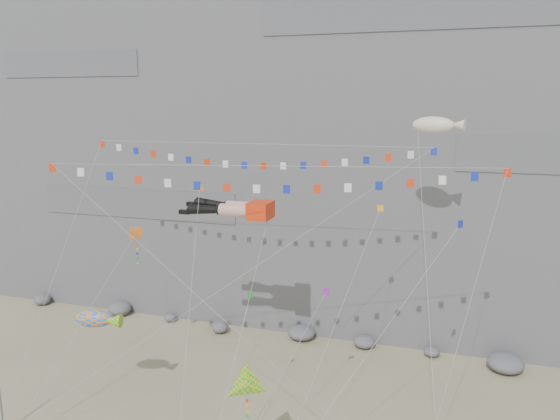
# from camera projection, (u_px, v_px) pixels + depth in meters

# --- Properties ---
(cliff) EXTENTS (80.00, 28.00, 50.00)m
(cliff) POSITION_uv_depth(u_px,v_px,m) (338.00, 77.00, 61.25)
(cliff) COLOR slate
(cliff) RESTS_ON ground
(talus_boulders) EXTENTS (60.00, 3.00, 1.20)m
(talus_boulders) POSITION_uv_depth(u_px,v_px,m) (301.00, 333.00, 51.92)
(talus_boulders) COLOR slate
(talus_boulders) RESTS_ON ground
(anchor_pole_left) EXTENTS (0.12, 0.12, 4.32)m
(anchor_pole_left) POSITION_uv_depth(u_px,v_px,m) (1.00, 403.00, 36.87)
(anchor_pole_left) COLOR slate
(anchor_pole_left) RESTS_ON ground
(legs_kite) EXTENTS (7.87, 15.94, 20.66)m
(legs_kite) POSITION_uv_depth(u_px,v_px,m) (236.00, 209.00, 40.41)
(legs_kite) COLOR red
(legs_kite) RESTS_ON ground
(flag_banner_upper) EXTENTS (26.82, 14.39, 27.07)m
(flag_banner_upper) POSITION_uv_depth(u_px,v_px,m) (253.00, 144.00, 41.83)
(flag_banner_upper) COLOR red
(flag_banner_upper) RESTS_ON ground
(flag_banner_lower) EXTENTS (28.14, 7.00, 21.13)m
(flag_banner_lower) POSITION_uv_depth(u_px,v_px,m) (272.00, 166.00, 34.25)
(flag_banner_lower) COLOR red
(flag_banner_lower) RESTS_ON ground
(harlequin_kite) EXTENTS (5.58, 10.61, 16.33)m
(harlequin_kite) POSITION_uv_depth(u_px,v_px,m) (136.00, 234.00, 40.96)
(harlequin_kite) COLOR red
(harlequin_kite) RESTS_ON ground
(fish_windsock) EXTENTS (4.48, 5.48, 8.53)m
(fish_windsock) POSITION_uv_depth(u_px,v_px,m) (95.00, 318.00, 39.03)
(fish_windsock) COLOR orange
(fish_windsock) RESTS_ON ground
(delta_kite) EXTENTS (2.51, 5.19, 8.15)m
(delta_kite) POSITION_uv_depth(u_px,v_px,m) (247.00, 385.00, 31.36)
(delta_kite) COLOR #E7B20B
(delta_kite) RESTS_ON ground
(blimp_windsock) EXTENTS (4.24, 15.63, 25.19)m
(blimp_windsock) POSITION_uv_depth(u_px,v_px,m) (433.00, 126.00, 39.49)
(blimp_windsock) COLOR beige
(blimp_windsock) RESTS_ON ground
(small_kite_a) EXTENTS (4.13, 12.27, 20.02)m
(small_kite_a) POSITION_uv_depth(u_px,v_px,m) (199.00, 193.00, 40.13)
(small_kite_a) COLOR orange
(small_kite_a) RESTS_ON ground
(small_kite_b) EXTENTS (4.42, 11.26, 14.68)m
(small_kite_b) POSITION_uv_depth(u_px,v_px,m) (324.00, 295.00, 37.33)
(small_kite_b) COLOR purple
(small_kite_b) RESTS_ON ground
(small_kite_c) EXTENTS (1.09, 10.88, 13.91)m
(small_kite_c) POSITION_uv_depth(u_px,v_px,m) (249.00, 300.00, 36.72)
(small_kite_c) COLOR green
(small_kite_c) RESTS_ON ground
(small_kite_d) EXTENTS (4.58, 16.31, 21.75)m
(small_kite_d) POSITION_uv_depth(u_px,v_px,m) (378.00, 215.00, 39.67)
(small_kite_d) COLOR gold
(small_kite_d) RESTS_ON ground
(small_kite_e) EXTENTS (10.47, 10.51, 20.26)m
(small_kite_e) POSITION_uv_depth(u_px,v_px,m) (456.00, 231.00, 33.80)
(small_kite_e) COLOR #1328AE
(small_kite_e) RESTS_ON ground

